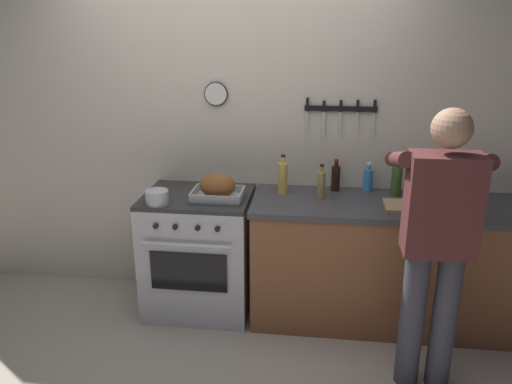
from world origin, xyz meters
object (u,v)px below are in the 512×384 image
at_px(stove, 199,252).
at_px(roasting_pan, 218,188).
at_px(saucepan, 157,197).
at_px(bottle_olive_oil, 396,180).
at_px(bottle_dish_soap, 368,179).
at_px(person_cook, 437,236).
at_px(bottle_soy_sauce, 336,177).
at_px(bottle_cooking_oil, 283,177).
at_px(bottle_vinegar, 321,184).
at_px(cutting_board, 412,206).

bearing_deg(stove, roasting_pan, -23.07).
height_order(saucepan, bottle_olive_oil, bottle_olive_oil).
bearing_deg(saucepan, bottle_dish_soap, 17.68).
bearing_deg(bottle_olive_oil, saucepan, -166.73).
xyz_separation_m(person_cook, bottle_dish_soap, (-0.30, 0.89, 0.04)).
distance_m(stove, bottle_soy_sauce, 1.14).
distance_m(person_cook, bottle_olive_oil, 0.83).
xyz_separation_m(bottle_cooking_oil, bottle_olive_oil, (0.80, 0.05, -0.01)).
bearing_deg(bottle_dish_soap, bottle_cooking_oil, -168.10).
xyz_separation_m(roasting_pan, bottle_dish_soap, (1.04, 0.31, 0.01)).
xyz_separation_m(stove, bottle_soy_sauce, (0.98, 0.22, 0.55)).
distance_m(person_cook, saucepan, 1.79).
height_order(person_cook, bottle_vinegar, person_cook).
relative_size(roasting_pan, bottle_cooking_oil, 1.24).
height_order(bottle_cooking_oil, bottle_vinegar, bottle_cooking_oil).
relative_size(person_cook, roasting_pan, 4.72).
xyz_separation_m(stove, bottle_olive_oil, (1.40, 0.16, 0.56)).
xyz_separation_m(cutting_board, bottle_vinegar, (-0.60, 0.12, 0.09)).
bearing_deg(bottle_cooking_oil, bottle_olive_oil, 3.86).
xyz_separation_m(bottle_cooking_oil, bottle_vinegar, (0.27, -0.07, -0.02)).
bearing_deg(bottle_soy_sauce, cutting_board, -31.52).
relative_size(bottle_soy_sauce, bottle_olive_oil, 0.86).
xyz_separation_m(saucepan, bottle_vinegar, (1.09, 0.26, 0.05)).
bearing_deg(stove, bottle_cooking_oil, 10.34).
bearing_deg(bottle_dish_soap, bottle_vinegar, -149.47).
distance_m(stove, saucepan, 0.59).
relative_size(person_cook, cutting_board, 4.61).
xyz_separation_m(roasting_pan, bottle_cooking_oil, (0.44, 0.18, 0.04)).
bearing_deg(bottle_cooking_oil, cutting_board, -12.32).
bearing_deg(bottle_soy_sauce, person_cook, -58.64).
bearing_deg(bottle_cooking_oil, stove, -169.66).
distance_m(saucepan, cutting_board, 1.70).
bearing_deg(cutting_board, saucepan, -175.38).
relative_size(bottle_cooking_oil, bottle_vinegar, 1.16).
distance_m(bottle_cooking_oil, bottle_olive_oil, 0.80).
xyz_separation_m(saucepan, bottle_soy_sauce, (1.20, 0.44, 0.05)).
distance_m(stove, bottle_olive_oil, 1.52).
bearing_deg(bottle_cooking_oil, bottle_soy_sauce, 17.06).
relative_size(roasting_pan, bottle_soy_sauce, 1.50).
distance_m(bottle_olive_oil, bottle_vinegar, 0.54).
bearing_deg(bottle_cooking_oil, person_cook, -40.03).
bearing_deg(bottle_soy_sauce, bottle_vinegar, -119.11).
xyz_separation_m(cutting_board, bottle_soy_sauce, (-0.50, 0.31, 0.09)).
height_order(stove, bottle_olive_oil, bottle_olive_oil).
distance_m(bottle_soy_sauce, bottle_dish_soap, 0.23).
bearing_deg(bottle_vinegar, stove, -177.39).
bearing_deg(cutting_board, stove, 176.85).
bearing_deg(saucepan, person_cook, -14.18).
xyz_separation_m(bottle_olive_oil, bottle_vinegar, (-0.52, -0.12, -0.01)).
distance_m(cutting_board, bottle_soy_sauce, 0.59).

